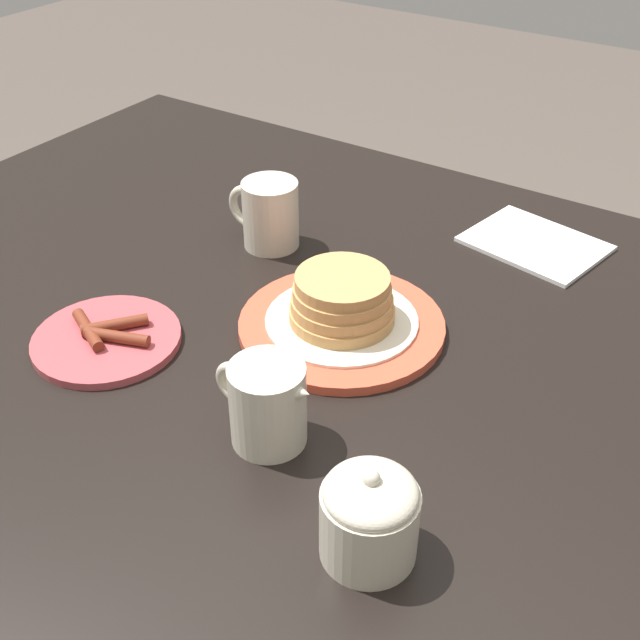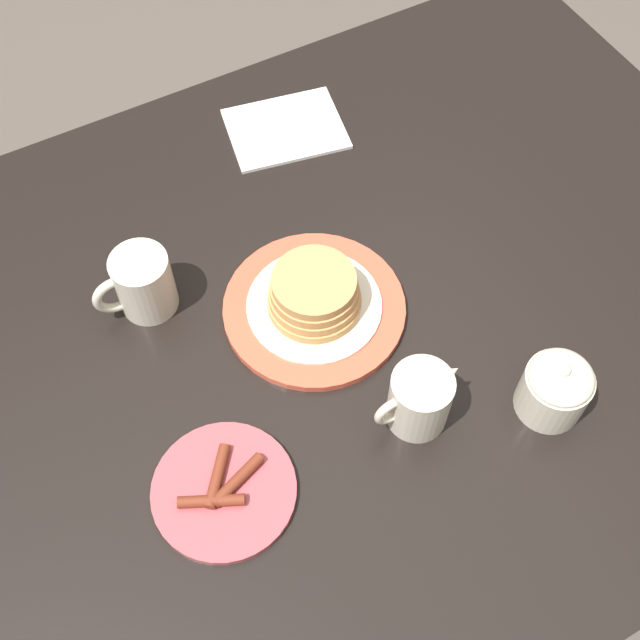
{
  "view_description": "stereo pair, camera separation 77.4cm",
  "coord_description": "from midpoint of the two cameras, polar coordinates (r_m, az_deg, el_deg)",
  "views": [
    {
      "loc": [
        -0.42,
        0.64,
        1.33
      ],
      "look_at": [
        -0.01,
        0.01,
        0.8
      ],
      "focal_mm": 45.0,
      "sensor_mm": 36.0,
      "label": 1
    },
    {
      "loc": [
        0.25,
        0.49,
        1.68
      ],
      "look_at": [
        -0.01,
        0.01,
        0.8
      ],
      "focal_mm": 45.0,
      "sensor_mm": 36.0,
      "label": 2
    }
  ],
  "objects": [
    {
      "name": "coffee_mug",
      "position": [
        1.02,
        -33.63,
        3.28
      ],
      "size": [
        0.11,
        0.08,
        0.09
      ],
      "color": "beige",
      "rests_on": "dining_table"
    },
    {
      "name": "ground_plane",
      "position": [
        1.61,
        -12.72,
        -14.62
      ],
      "size": [
        8.0,
        8.0,
        0.0
      ],
      "primitive_type": "plane",
      "color": "#51473F"
    },
    {
      "name": "dining_table",
      "position": [
        1.02,
        -19.65,
        -3.46
      ],
      "size": [
        1.44,
        1.01,
        0.77
      ],
      "color": "black",
      "rests_on": "ground_plane"
    },
    {
      "name": "pancake_plate",
      "position": [
        0.93,
        -21.46,
        2.25
      ],
      "size": [
        0.25,
        0.25,
        0.08
      ],
      "color": "#DB5138",
      "rests_on": "dining_table"
    },
    {
      "name": "napkin",
      "position": [
        1.17,
        -20.02,
        15.43
      ],
      "size": [
        0.2,
        0.17,
        0.01
      ],
      "color": "white",
      "rests_on": "dining_table"
    },
    {
      "name": "side_plate_bacon",
      "position": [
        0.89,
        -30.86,
        -12.36
      ],
      "size": [
        0.17,
        0.17,
        0.02
      ],
      "color": "#B2474C",
      "rests_on": "dining_table"
    },
    {
      "name": "creamer_pitcher",
      "position": [
        0.8,
        -15.48,
        -6.06
      ],
      "size": [
        0.12,
        0.08,
        0.1
      ],
      "color": "beige",
      "rests_on": "dining_table"
    },
    {
      "name": "sugar_bowl",
      "position": [
        0.78,
        -3.35,
        -5.32
      ],
      "size": [
        0.08,
        0.08,
        0.1
      ],
      "color": "beige",
      "rests_on": "dining_table"
    }
  ]
}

